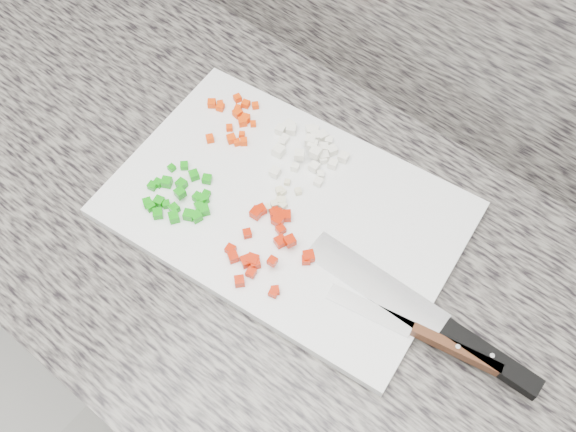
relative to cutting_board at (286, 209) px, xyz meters
The scene contains 10 objects.
cabinet 0.48m from the cutting_board, 29.78° to the right, with size 3.92×0.62×0.86m, color silver.
countertop 0.08m from the cutting_board, 29.78° to the right, with size 3.96×0.64×0.04m, color #646058.
cutting_board is the anchor object (origin of this frame).
carrot_pile 0.17m from the cutting_board, 155.53° to the left, with size 0.10×0.10×0.01m.
onion_pile 0.10m from the cutting_board, 110.26° to the left, with size 0.12×0.11×0.02m.
green_pepper_pile 0.15m from the cutting_board, 144.79° to the right, with size 0.10×0.10×0.02m.
red_pepper_pile 0.07m from the cutting_board, 72.67° to the right, with size 0.11×0.13×0.02m.
garlic_pile 0.02m from the cutting_board, 163.43° to the left, with size 0.03×0.06×0.01m.
chef_knife 0.27m from the cutting_board, ahead, with size 0.33×0.05×0.02m.
paring_knife 0.26m from the cutting_board, ahead, with size 0.22×0.06×0.02m.
Camera 1 is at (0.23, 1.11, 1.66)m, focal length 40.00 mm.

